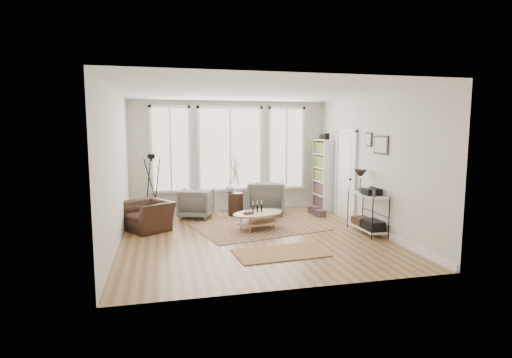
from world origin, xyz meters
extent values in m
plane|color=#97724B|center=(0.00, 0.00, 0.00)|extent=(5.50, 5.50, 0.00)
plane|color=white|center=(0.00, 0.00, 2.90)|extent=(5.50, 5.50, 0.00)
cube|color=silver|center=(0.00, 2.75, 1.45)|extent=(5.20, 0.04, 2.90)
cube|color=silver|center=(0.00, -2.75, 1.45)|extent=(5.20, 0.04, 2.90)
cube|color=silver|center=(-2.60, 0.00, 1.45)|extent=(0.04, 5.50, 2.90)
cube|color=silver|center=(2.60, 0.00, 1.45)|extent=(0.04, 5.50, 2.90)
cube|color=white|center=(0.00, 2.74, 0.06)|extent=(5.10, 0.04, 0.12)
cube|color=white|center=(2.58, 0.00, 0.06)|extent=(0.03, 5.40, 0.12)
cube|color=beige|center=(0.00, 2.73, 1.65)|extent=(1.60, 0.03, 2.10)
cube|color=beige|center=(-1.55, 2.73, 1.65)|extent=(0.90, 0.03, 2.10)
cube|color=beige|center=(1.55, 2.73, 1.65)|extent=(0.90, 0.03, 2.10)
cube|color=white|center=(0.00, 2.71, 1.65)|extent=(1.74, 0.06, 2.24)
cube|color=white|center=(-1.55, 2.71, 1.65)|extent=(1.04, 0.06, 2.24)
cube|color=white|center=(1.55, 2.71, 1.65)|extent=(1.04, 0.06, 2.24)
cube|color=white|center=(0.00, 2.69, 0.57)|extent=(4.10, 0.12, 0.06)
cube|color=silver|center=(2.58, 1.15, 1.05)|extent=(0.04, 0.88, 2.10)
cube|color=white|center=(2.56, 1.15, 1.30)|extent=(0.01, 0.55, 1.20)
cube|color=white|center=(2.56, 0.66, 1.05)|extent=(0.06, 0.08, 2.18)
cube|color=white|center=(2.56, 1.64, 1.05)|extent=(0.06, 0.08, 2.18)
cube|color=white|center=(2.56, 1.15, 2.14)|extent=(0.06, 1.06, 0.08)
sphere|color=black|center=(2.53, 0.82, 1.00)|extent=(0.06, 0.06, 0.06)
cube|color=white|center=(2.43, 1.81, 0.95)|extent=(0.30, 0.03, 1.90)
cube|color=white|center=(2.43, 2.63, 0.95)|extent=(0.30, 0.03, 1.90)
cube|color=white|center=(2.58, 2.23, 0.95)|extent=(0.02, 0.85, 1.90)
cube|color=white|center=(2.43, 2.23, 0.95)|extent=(0.30, 0.81, 1.90)
cube|color=brown|center=(2.43, 2.23, 0.95)|extent=(0.24, 0.75, 1.76)
cube|color=black|center=(2.43, 2.02, 1.98)|extent=(0.12, 0.10, 0.16)
sphere|color=#341E15|center=(2.43, 2.38, 1.97)|extent=(0.14, 0.14, 0.14)
cube|color=white|center=(2.38, -0.30, 0.12)|extent=(0.37, 1.07, 0.03)
cube|color=white|center=(2.38, -0.30, 0.82)|extent=(0.37, 1.07, 0.02)
cylinder|color=black|center=(2.20, -0.83, 0.42)|extent=(0.02, 0.02, 0.85)
cylinder|color=black|center=(2.56, -0.83, 0.42)|extent=(0.02, 0.02, 0.85)
cylinder|color=black|center=(2.20, 0.23, 0.42)|extent=(0.02, 0.02, 0.85)
cylinder|color=black|center=(2.56, 0.23, 0.42)|extent=(0.02, 0.02, 0.85)
cylinder|color=black|center=(2.38, 0.05, 0.88)|extent=(0.14, 0.14, 0.02)
cylinder|color=black|center=(2.38, 0.05, 1.01)|extent=(0.02, 0.02, 0.30)
cone|color=black|center=(2.38, 0.05, 1.21)|extent=(0.28, 0.28, 0.18)
cube|color=black|center=(2.38, -0.45, 0.91)|extent=(0.32, 0.30, 0.13)
cube|color=black|center=(2.38, -0.55, 0.23)|extent=(0.32, 0.45, 0.20)
cube|color=#341E15|center=(2.38, -0.08, 0.21)|extent=(0.32, 0.40, 0.16)
cube|color=black|center=(2.28, -0.72, 0.91)|extent=(0.02, 0.10, 0.14)
cube|color=black|center=(2.28, -0.18, 0.91)|extent=(0.02, 0.10, 0.12)
cube|color=black|center=(2.58, -0.40, 1.85)|extent=(0.03, 0.52, 0.38)
cube|color=silver|center=(2.56, -0.40, 1.85)|extent=(0.01, 0.44, 0.30)
cube|color=black|center=(2.58, 0.10, 1.95)|extent=(0.03, 0.24, 0.30)
cube|color=silver|center=(2.56, 0.10, 1.95)|extent=(0.01, 0.18, 0.24)
cube|color=brown|center=(0.28, 0.75, 0.01)|extent=(3.06, 2.57, 0.01)
cube|color=brown|center=(0.22, -1.20, 0.01)|extent=(1.67, 1.01, 0.01)
ellipsoid|color=tan|center=(0.23, 0.55, 0.17)|extent=(1.15, 0.93, 0.03)
ellipsoid|color=tan|center=(0.23, 0.55, 0.35)|extent=(1.34, 1.09, 0.04)
cylinder|color=tan|center=(-0.09, 0.36, 0.17)|extent=(0.03, 0.03, 0.33)
cylinder|color=tan|center=(0.55, 0.36, 0.17)|extent=(0.03, 0.03, 0.33)
cylinder|color=tan|center=(-0.09, 0.73, 0.17)|extent=(0.03, 0.03, 0.33)
cylinder|color=tan|center=(0.55, 0.73, 0.17)|extent=(0.03, 0.03, 0.33)
cylinder|color=black|center=(0.12, 0.59, 0.45)|extent=(0.03, 0.03, 0.17)
cylinder|color=black|center=(0.23, 0.59, 0.45)|extent=(0.03, 0.03, 0.17)
cylinder|color=black|center=(0.34, 0.59, 0.45)|extent=(0.03, 0.03, 0.17)
cube|color=#2C502D|center=(0.01, 0.47, 0.40)|extent=(0.20, 0.15, 0.06)
imported|color=slate|center=(-0.98, 2.03, 0.36)|extent=(0.99, 1.00, 0.72)
imported|color=slate|center=(0.81, 2.09, 0.43)|extent=(1.13, 1.14, 0.86)
cylinder|color=#341E15|center=(0.01, 2.06, 0.29)|extent=(0.38, 0.38, 0.58)
imported|color=silver|center=(-0.12, 2.19, 0.71)|extent=(0.33, 0.33, 0.27)
imported|color=#341E15|center=(-2.09, 1.04, 0.31)|extent=(1.27, 1.24, 0.63)
cylinder|color=black|center=(-2.02, 2.25, 1.44)|extent=(0.07, 0.07, 0.07)
cube|color=black|center=(-2.02, 2.25, 1.51)|extent=(0.18, 0.15, 0.11)
cylinder|color=black|center=(-2.02, 2.17, 1.51)|extent=(0.07, 0.09, 0.07)
cube|color=brown|center=(2.05, 1.83, 0.09)|extent=(0.30, 0.33, 0.18)
cube|color=brown|center=(2.05, 1.43, 0.08)|extent=(0.24, 0.28, 0.16)
camera|label=1|loc=(-1.76, -7.72, 2.18)|focal=28.00mm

